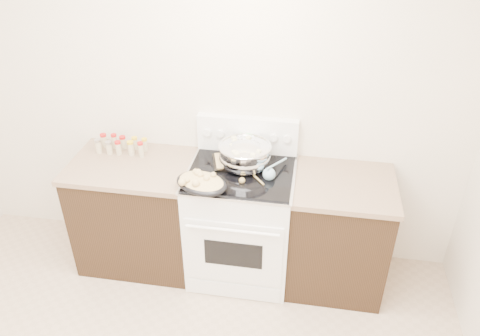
# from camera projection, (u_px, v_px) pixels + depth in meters

# --- Properties ---
(room_shell) EXTENTS (4.10, 3.60, 2.75)m
(room_shell) POSITION_uv_depth(u_px,v_px,m) (92.00, 193.00, 1.80)
(room_shell) COLOR silver
(room_shell) RESTS_ON ground
(counter_left) EXTENTS (0.93, 0.67, 0.92)m
(counter_left) POSITION_uv_depth(u_px,v_px,m) (139.00, 212.00, 3.73)
(counter_left) COLOR black
(counter_left) RESTS_ON ground
(counter_right) EXTENTS (0.73, 0.67, 0.92)m
(counter_right) POSITION_uv_depth(u_px,v_px,m) (337.00, 233.00, 3.51)
(counter_right) COLOR black
(counter_right) RESTS_ON ground
(kitchen_range) EXTENTS (0.78, 0.73, 1.22)m
(kitchen_range) POSITION_uv_depth(u_px,v_px,m) (241.00, 220.00, 3.59)
(kitchen_range) COLOR white
(kitchen_range) RESTS_ON ground
(mixing_bowl) EXTENTS (0.40, 0.40, 0.22)m
(mixing_bowl) POSITION_uv_depth(u_px,v_px,m) (245.00, 155.00, 3.36)
(mixing_bowl) COLOR silver
(mixing_bowl) RESTS_ON kitchen_range
(roasting_pan) EXTENTS (0.44, 0.38, 0.12)m
(roasting_pan) POSITION_uv_depth(u_px,v_px,m) (201.00, 182.00, 3.14)
(roasting_pan) COLOR black
(roasting_pan) RESTS_ON kitchen_range
(baking_sheet) EXTENTS (0.41, 0.34, 0.06)m
(baking_sheet) POSITION_uv_depth(u_px,v_px,m) (238.00, 161.00, 3.43)
(baking_sheet) COLOR black
(baking_sheet) RESTS_ON kitchen_range
(wooden_spoon) EXTENTS (0.18, 0.22, 0.04)m
(wooden_spoon) POSITION_uv_depth(u_px,v_px,m) (247.00, 178.00, 3.24)
(wooden_spoon) COLOR #A08749
(wooden_spoon) RESTS_ON kitchen_range
(blue_ladle) EXTENTS (0.15, 0.28, 0.11)m
(blue_ladle) POSITION_uv_depth(u_px,v_px,m) (270.00, 173.00, 3.25)
(blue_ladle) COLOR #82ACC2
(blue_ladle) RESTS_ON kitchen_range
(spice_jars) EXTENTS (0.39, 0.15, 0.12)m
(spice_jars) POSITION_uv_depth(u_px,v_px,m) (121.00, 145.00, 3.60)
(spice_jars) COLOR #BFB28C
(spice_jars) RESTS_ON counter_left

